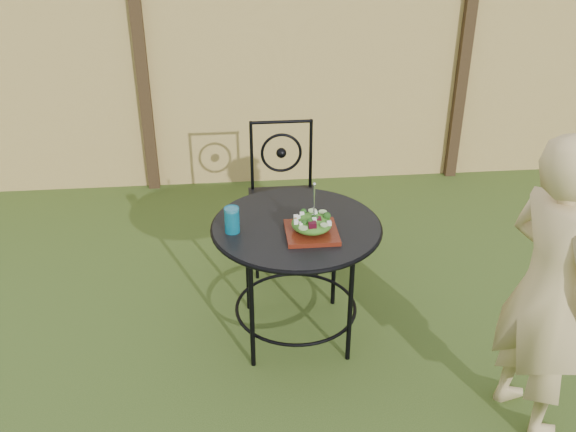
# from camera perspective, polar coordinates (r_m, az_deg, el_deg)

# --- Properties ---
(ground) EXTENTS (60.00, 60.00, 0.00)m
(ground) POSITION_cam_1_polar(r_m,az_deg,el_deg) (3.82, 5.45, -10.54)
(ground) COLOR #274014
(ground) RESTS_ON ground
(fence) EXTENTS (8.00, 0.12, 1.90)m
(fence) POSITION_cam_1_polar(r_m,az_deg,el_deg) (5.35, 1.57, 12.64)
(fence) COLOR #E0C46E
(fence) RESTS_ON ground
(patio_table) EXTENTS (0.92, 0.92, 0.72)m
(patio_table) POSITION_cam_1_polar(r_m,az_deg,el_deg) (3.50, 0.74, -2.73)
(patio_table) COLOR black
(patio_table) RESTS_ON ground
(patio_chair) EXTENTS (0.46, 0.46, 0.95)m
(patio_chair) POSITION_cam_1_polar(r_m,az_deg,el_deg) (4.28, -0.40, 2.16)
(patio_chair) COLOR black
(patio_chair) RESTS_ON ground
(diner) EXTENTS (0.49, 0.62, 1.50)m
(diner) POSITION_cam_1_polar(r_m,az_deg,el_deg) (3.09, 22.16, -6.14)
(diner) COLOR tan
(diner) RESTS_ON ground
(salad_plate) EXTENTS (0.27, 0.27, 0.02)m
(salad_plate) POSITION_cam_1_polar(r_m,az_deg,el_deg) (3.34, 2.10, -1.46)
(salad_plate) COLOR #4E110B
(salad_plate) RESTS_ON patio_table
(salad) EXTENTS (0.21, 0.21, 0.08)m
(salad) POSITION_cam_1_polar(r_m,az_deg,el_deg) (3.31, 2.12, -0.68)
(salad) COLOR #235614
(salad) RESTS_ON salad_plate
(fork) EXTENTS (0.01, 0.01, 0.18)m
(fork) POSITION_cam_1_polar(r_m,az_deg,el_deg) (3.25, 2.34, 1.33)
(fork) COLOR silver
(fork) RESTS_ON salad
(drinking_glass) EXTENTS (0.08, 0.08, 0.14)m
(drinking_glass) POSITION_cam_1_polar(r_m,az_deg,el_deg) (3.34, -5.00, -0.35)
(drinking_glass) COLOR #0A627E
(drinking_glass) RESTS_ON patio_table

